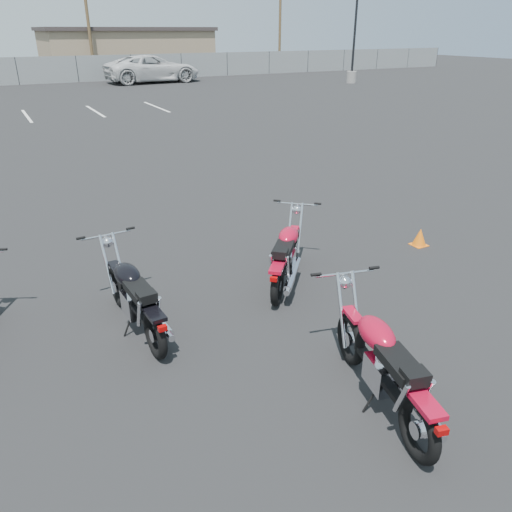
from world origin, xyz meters
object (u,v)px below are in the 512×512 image
motorcycle_second_black (135,297)px  motorcycle_third_red (287,255)px  white_van (152,61)px  motorcycle_rear_red (384,365)px

motorcycle_second_black → motorcycle_third_red: (2.37, 0.20, -0.01)m
motorcycle_second_black → motorcycle_third_red: motorcycle_second_black is taller
motorcycle_third_red → white_van: white_van is taller
white_van → motorcycle_third_red: bearing=163.3°
motorcycle_rear_red → white_van: bearing=76.0°
motorcycle_second_black → white_van: bearing=71.9°
white_van → motorcycle_rear_red: bearing=163.5°
motorcycle_second_black → motorcycle_third_red: bearing=4.8°
motorcycle_third_red → motorcycle_second_black: bearing=-175.2°
motorcycle_rear_red → white_van: (8.50, 34.19, 1.00)m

